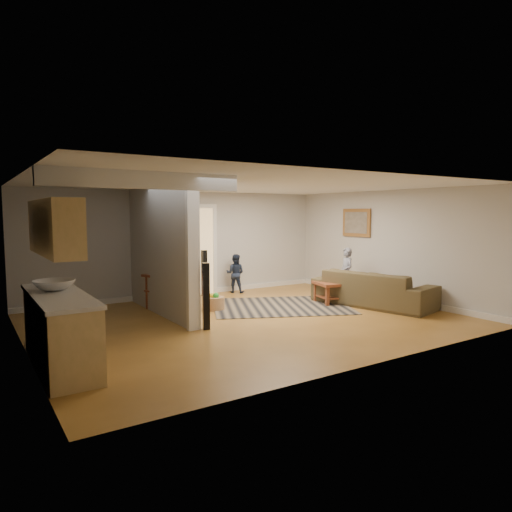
{
  "coord_description": "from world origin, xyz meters",
  "views": [
    {
      "loc": [
        -4.45,
        -7.05,
        1.98
      ],
      "look_at": [
        0.64,
        0.8,
        1.1
      ],
      "focal_mm": 32.0,
      "sensor_mm": 36.0,
      "label": 1
    }
  ],
  "objects_px": {
    "coffee_table": "(343,286)",
    "toy_basket": "(215,302)",
    "tv_console": "(170,278)",
    "child": "(346,299)",
    "toddler": "(235,293)",
    "speaker_right": "(204,273)",
    "speaker_left": "(206,296)",
    "sofa": "(372,305)"
  },
  "relations": [
    {
      "from": "coffee_table",
      "to": "speaker_left",
      "type": "height_order",
      "value": "speaker_left"
    },
    {
      "from": "speaker_right",
      "to": "tv_console",
      "type": "bearing_deg",
      "value": -144.93
    },
    {
      "from": "toddler",
      "to": "toy_basket",
      "type": "bearing_deg",
      "value": 91.61
    },
    {
      "from": "speaker_right",
      "to": "child",
      "type": "relative_size",
      "value": 0.93
    },
    {
      "from": "coffee_table",
      "to": "toy_basket",
      "type": "xyz_separation_m",
      "value": [
        -2.78,
        0.85,
        -0.22
      ]
    },
    {
      "from": "coffee_table",
      "to": "toy_basket",
      "type": "distance_m",
      "value": 2.91
    },
    {
      "from": "tv_console",
      "to": "child",
      "type": "bearing_deg",
      "value": -37.99
    },
    {
      "from": "coffee_table",
      "to": "speaker_left",
      "type": "relative_size",
      "value": 1.16
    },
    {
      "from": "sofa",
      "to": "coffee_table",
      "type": "distance_m",
      "value": 0.77
    },
    {
      "from": "sofa",
      "to": "toy_basket",
      "type": "bearing_deg",
      "value": 50.73
    },
    {
      "from": "coffee_table",
      "to": "toddler",
      "type": "height_order",
      "value": "coffee_table"
    },
    {
      "from": "sofa",
      "to": "toy_basket",
      "type": "distance_m",
      "value": 3.39
    },
    {
      "from": "sofa",
      "to": "toddler",
      "type": "xyz_separation_m",
      "value": [
        -1.67,
        2.99,
        0.0
      ]
    },
    {
      "from": "speaker_left",
      "to": "child",
      "type": "bearing_deg",
      "value": 28.1
    },
    {
      "from": "sofa",
      "to": "tv_console",
      "type": "xyz_separation_m",
      "value": [
        -3.85,
        1.89,
        0.66
      ]
    },
    {
      "from": "sofa",
      "to": "speaker_left",
      "type": "bearing_deg",
      "value": 74.58
    },
    {
      "from": "sofa",
      "to": "coffee_table",
      "type": "xyz_separation_m",
      "value": [
        -0.27,
        0.62,
        0.37
      ]
    },
    {
      "from": "sofa",
      "to": "toddler",
      "type": "distance_m",
      "value": 3.43
    },
    {
      "from": "child",
      "to": "toddler",
      "type": "xyz_separation_m",
      "value": [
        -1.75,
        2.1,
        0.0
      ]
    },
    {
      "from": "sofa",
      "to": "toddler",
      "type": "height_order",
      "value": "toddler"
    },
    {
      "from": "toy_basket",
      "to": "child",
      "type": "height_order",
      "value": "child"
    },
    {
      "from": "speaker_left",
      "to": "tv_console",
      "type": "bearing_deg",
      "value": 105.24
    },
    {
      "from": "coffee_table",
      "to": "toy_basket",
      "type": "height_order",
      "value": "coffee_table"
    },
    {
      "from": "tv_console",
      "to": "toy_basket",
      "type": "relative_size",
      "value": 3.04
    },
    {
      "from": "child",
      "to": "toddler",
      "type": "bearing_deg",
      "value": -123.05
    },
    {
      "from": "coffee_table",
      "to": "speaker_right",
      "type": "height_order",
      "value": "speaker_right"
    },
    {
      "from": "speaker_right",
      "to": "sofa",
      "type": "bearing_deg",
      "value": -54.94
    },
    {
      "from": "toddler",
      "to": "child",
      "type": "bearing_deg",
      "value": 173.6
    },
    {
      "from": "toddler",
      "to": "speaker_left",
      "type": "bearing_deg",
      "value": 95.62
    },
    {
      "from": "speaker_left",
      "to": "toddler",
      "type": "bearing_deg",
      "value": 69.14
    },
    {
      "from": "child",
      "to": "toddler",
      "type": "relative_size",
      "value": 1.23
    },
    {
      "from": "speaker_right",
      "to": "speaker_left",
      "type": "bearing_deg",
      "value": -120.87
    },
    {
      "from": "speaker_right",
      "to": "toy_basket",
      "type": "distance_m",
      "value": 1.67
    },
    {
      "from": "speaker_left",
      "to": "toddler",
      "type": "relative_size",
      "value": 1.18
    },
    {
      "from": "speaker_right",
      "to": "child",
      "type": "height_order",
      "value": "speaker_right"
    },
    {
      "from": "toddler",
      "to": "sofa",
      "type": "bearing_deg",
      "value": 162.93
    },
    {
      "from": "sofa",
      "to": "speaker_right",
      "type": "height_order",
      "value": "speaker_right"
    },
    {
      "from": "speaker_right",
      "to": "toddler",
      "type": "distance_m",
      "value": 1.01
    },
    {
      "from": "sofa",
      "to": "child",
      "type": "relative_size",
      "value": 2.16
    },
    {
      "from": "speaker_right",
      "to": "toy_basket",
      "type": "relative_size",
      "value": 2.72
    },
    {
      "from": "child",
      "to": "toddler",
      "type": "distance_m",
      "value": 2.73
    },
    {
      "from": "speaker_left",
      "to": "toy_basket",
      "type": "bearing_deg",
      "value": 74.3
    }
  ]
}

